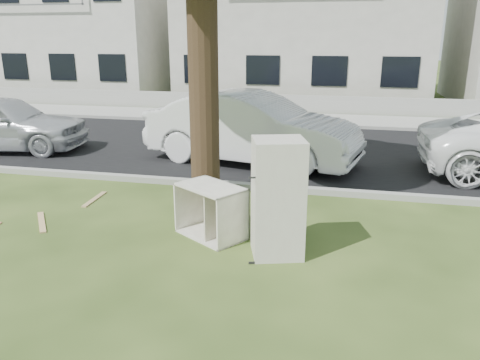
% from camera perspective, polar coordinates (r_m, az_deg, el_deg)
% --- Properties ---
extents(ground, '(120.00, 120.00, 0.00)m').
position_cam_1_polar(ground, '(7.28, -5.19, -6.84)').
color(ground, '#2C4017').
extents(road, '(120.00, 7.00, 0.01)m').
position_cam_1_polar(road, '(12.83, 2.95, 3.83)').
color(road, black).
rests_on(road, ground).
extents(kerb_near, '(120.00, 0.18, 0.12)m').
position_cam_1_polar(kerb_near, '(9.48, -0.71, -0.99)').
color(kerb_near, gray).
rests_on(kerb_near, ground).
extents(kerb_far, '(120.00, 0.18, 0.12)m').
position_cam_1_polar(kerb_far, '(16.27, 5.09, 6.60)').
color(kerb_far, gray).
rests_on(kerb_far, ground).
extents(sidewalk, '(120.00, 2.80, 0.01)m').
position_cam_1_polar(sidewalk, '(17.69, 5.73, 7.44)').
color(sidewalk, gray).
rests_on(sidewalk, ground).
extents(low_wall, '(120.00, 0.15, 0.70)m').
position_cam_1_polar(low_wall, '(19.21, 6.37, 9.22)').
color(low_wall, gray).
rests_on(low_wall, ground).
extents(townhouse_left, '(10.20, 8.16, 7.04)m').
position_cam_1_polar(townhouse_left, '(27.68, -18.86, 17.42)').
color(townhouse_left, beige).
rests_on(townhouse_left, ground).
extents(townhouse_center, '(11.22, 8.16, 7.44)m').
position_cam_1_polar(townhouse_center, '(23.92, 8.06, 18.80)').
color(townhouse_center, beige).
rests_on(townhouse_center, ground).
extents(fridge, '(0.83, 0.80, 1.65)m').
position_cam_1_polar(fridge, '(6.41, 4.63, -2.24)').
color(fridge, beige).
rests_on(fridge, ground).
extents(cabinet, '(1.21, 1.10, 0.80)m').
position_cam_1_polar(cabinet, '(7.14, -3.54, -3.80)').
color(cabinet, silver).
rests_on(cabinet, ground).
extents(plank_b, '(0.65, 0.81, 0.02)m').
position_cam_1_polar(plank_b, '(8.41, -23.02, -4.75)').
color(plank_b, tan).
rests_on(plank_b, ground).
extents(plank_c, '(0.14, 0.86, 0.02)m').
position_cam_1_polar(plank_c, '(9.22, -17.31, -2.24)').
color(plank_c, tan).
rests_on(plank_c, ground).
extents(car_center, '(5.40, 2.90, 1.69)m').
position_cam_1_polar(car_center, '(11.23, 1.43, 6.32)').
color(car_center, silver).
rests_on(car_center, ground).
extents(car_left, '(4.62, 2.42, 1.50)m').
position_cam_1_polar(car_left, '(14.05, -27.06, 6.24)').
color(car_left, '#B6B8BE').
rests_on(car_left, ground).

